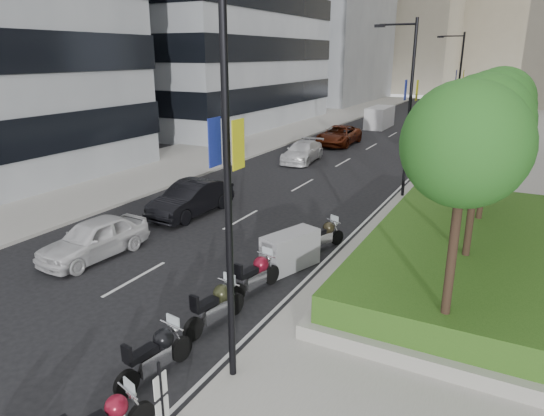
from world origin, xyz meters
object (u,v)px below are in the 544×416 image
Objects in this scene: car_b at (191,198)px; car_c at (303,152)px; motorcycle_4 at (256,275)px; lamp_post_1 at (407,101)px; lamp_post_2 at (457,83)px; motorcycle_6 at (324,235)px; lamp_post_0 at (221,169)px; motorcycle_3 at (216,306)px; car_d at (339,135)px; delivery_van at (379,118)px; car_a at (94,238)px; motorcycle_2 at (156,354)px; parking_sign at (163,415)px; motorcycle_5 at (290,251)px.

car_c is at bearing 92.97° from car_b.
lamp_post_1 is at bearing 4.78° from motorcycle_4.
lamp_post_2 is 4.41× the size of motorcycle_6.
lamp_post_0 reaches higher than motorcycle_4.
motorcycle_3 is at bearing -77.05° from car_c.
lamp_post_2 reaches higher than motorcycle_3.
car_d is 11.25m from delivery_van.
motorcycle_3 reaches higher than motorcycle_4.
motorcycle_4 is (-1.49, -30.96, -4.44)m from lamp_post_2.
car_a is 0.77× the size of car_d.
motorcycle_3 is 6.69m from motorcycle_6.
motorcycle_2 is 12.26m from car_b.
motorcycle_4 is (-0.00, 4.78, 0.01)m from motorcycle_2.
lamp_post_2 is 2.06× the size of car_a.
parking_sign is 1.05× the size of motorcycle_5.
motorcycle_3 is 0.48× the size of car_c.
parking_sign reaches higher than motorcycle_6.
lamp_post_0 is 4.74m from parking_sign.
lamp_post_0 is 1.00× the size of lamp_post_1.
lamp_post_0 is at bearing -75.00° from car_c.
motorcycle_3 reaches higher than motorcycle_6.
car_d reaches higher than motorcycle_5.
motorcycle_2 is at bearing -170.71° from motorcycle_3.
car_c is (-8.34, 22.98, -4.36)m from lamp_post_0.
car_a is (-8.27, 3.75, -4.32)m from lamp_post_0.
lamp_post_1 is 11.14m from car_c.
motorcycle_3 reaches higher than motorcycle_2.
lamp_post_2 reaches higher than motorcycle_6.
car_a reaches higher than motorcycle_2.
delivery_van is at bearing 140.10° from lamp_post_2.
lamp_post_0 is 9.61m from motorcycle_6.
car_d is at bearing 21.12° from motorcycle_2.
delivery_van is at bearing 91.98° from car_b.
motorcycle_5 is 1.16× the size of motorcycle_6.
car_d is at bearing 41.90° from motorcycle_6.
motorcycle_5 is at bearing -167.29° from motorcycle_6.
lamp_post_1 is 1.84× the size of car_c.
lamp_post_0 is at bearing -148.43° from motorcycle_4.
motorcycle_2 is at bearing -29.38° from car_a.
lamp_post_2 is 1.58× the size of car_d.
motorcycle_3 is at bearing -47.58° from car_b.
motorcycle_4 is (0.01, 2.25, -0.01)m from motorcycle_3.
lamp_post_1 is 26.36m from delivery_van.
motorcycle_2 is 2.53m from motorcycle_3.
lamp_post_0 is 1.00× the size of lamp_post_2.
lamp_post_0 is at bearing -47.65° from car_b.
lamp_post_2 is 10.42m from car_d.
motorcycle_5 is 18.15m from car_c.
car_a is at bearing 128.82° from motorcycle_5.
car_d is at bearing 92.73° from car_b.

